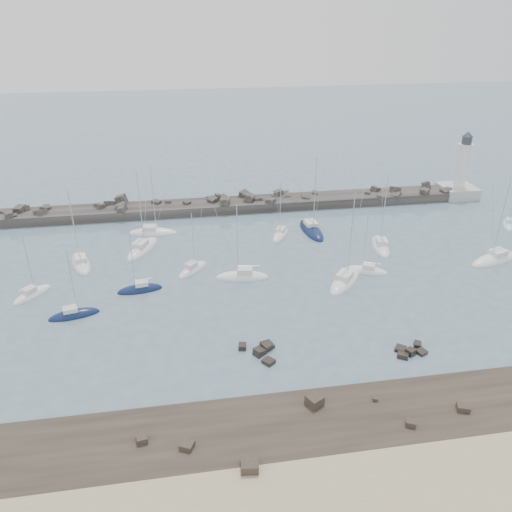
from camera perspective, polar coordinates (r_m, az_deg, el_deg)
The scene contains 21 objects.
ground at distance 67.93m, azimuth 2.46°, elevation -6.25°, with size 400.00×400.00×0.00m, color slate.
rock_shelf at distance 51.46m, azimuth 7.54°, elevation -19.53°, with size 140.00×12.00×1.79m.
rock_cluster_near at distance 60.44m, azimuth 0.78°, elevation -10.94°, with size 4.48×4.82×1.55m.
rock_cluster_far at distance 63.03m, azimuth 17.04°, elevation -10.43°, with size 4.07×3.15×1.15m.
breakwater at distance 100.70m, azimuth -6.23°, elevation 5.29°, with size 115.00×7.10×5.03m.
lighthouse at distance 115.73m, azimuth 22.17°, elevation 7.79°, with size 7.00×7.00×14.60m.
sailboat_0 at distance 77.85m, azimuth -24.20°, elevation -4.08°, with size 5.45×6.06×10.10m.
sailboat_1 at distance 84.10m, azimuth -19.36°, elevation -0.83°, with size 4.89×8.83×13.37m.
sailboat_2 at distance 74.20m, azimuth -13.11°, elevation -3.78°, with size 6.63×2.77×10.42m.
sailboat_3 at distance 86.17m, azimuth -12.84°, elevation 0.77°, with size 6.58×9.53×14.59m.
sailboat_4 at distance 92.00m, azimuth -11.72°, elevation 2.60°, with size 8.97×3.84×13.68m.
sailboat_5 at distance 75.47m, azimuth -1.57°, elevation -2.44°, with size 8.35×3.58×12.96m.
sailboat_6 at distance 89.47m, azimuth 2.81°, elevation 2.44°, with size 5.07×7.00×10.86m.
sailboat_7 at distance 75.62m, azimuth 10.15°, elevation -2.84°, with size 8.26×9.14×14.90m.
sailboat_8 at distance 91.55m, azimuth 6.34°, elevation 2.90°, with size 3.87×9.93×15.32m.
sailboat_9 at distance 79.02m, azimuth 12.45°, elevation -1.70°, with size 6.94×4.56×10.67m.
sailboat_10 at distance 87.52m, azimuth 14.05°, elevation 1.05°, with size 4.15×8.81×13.50m.
sailboat_11 at distance 89.27m, azimuth 25.61°, elevation -0.40°, with size 10.12×5.77×15.25m.
sailboat_12 at distance 104.79m, azimuth 26.89°, elevation 3.20°, with size 4.91×6.40×10.13m.
sailboat_13 at distance 70.97m, azimuth -20.08°, elevation -6.36°, with size 6.83×3.34×10.52m.
sailboat_14 at distance 78.12m, azimuth -7.24°, elevation -1.59°, with size 5.68×6.12×10.37m.
Camera 1 is at (-11.88, -55.65, 37.09)m, focal length 35.00 mm.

